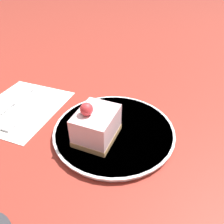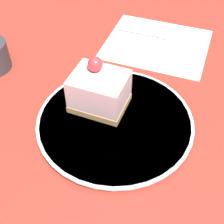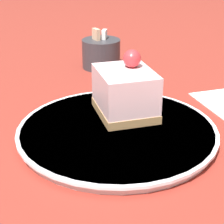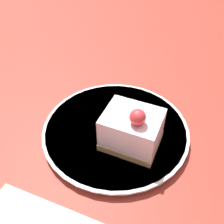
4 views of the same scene
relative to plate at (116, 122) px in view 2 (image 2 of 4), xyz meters
The scene contains 6 objects.
ground_plane 0.03m from the plate, behind, with size 4.00×4.00×0.00m, color maroon.
plate is the anchor object (origin of this frame).
cake_slice 0.06m from the plate, 62.27° to the left, with size 0.08×0.09×0.09m.
napkin 0.26m from the plate, ahead, with size 0.21×0.23×0.00m.
fork 0.23m from the plate, ahead, with size 0.03×0.18×0.00m.
knife 0.28m from the plate, ahead, with size 0.03×0.19×0.00m.
Camera 2 is at (-0.29, -0.14, 0.40)m, focal length 50.00 mm.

